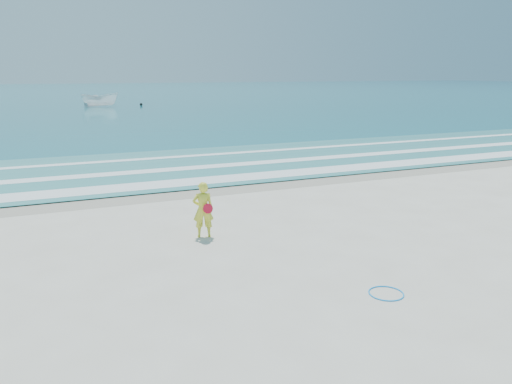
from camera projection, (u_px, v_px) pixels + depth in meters
name	position (u px, v px, depth m)	size (l,w,h in m)	color
ground	(306.00, 278.00, 10.88)	(400.00, 400.00, 0.00)	silver
wet_sand	(191.00, 191.00, 18.91)	(400.00, 2.40, 0.00)	#B2A893
ocean	(63.00, 93.00, 104.59)	(400.00, 190.00, 0.04)	#19727F
shallow	(161.00, 167.00, 23.36)	(400.00, 10.00, 0.01)	#59B7AD
foam_near	(182.00, 182.00, 20.06)	(400.00, 1.40, 0.01)	white
foam_mid	(165.00, 170.00, 22.65)	(400.00, 0.90, 0.01)	white
foam_far	(150.00, 159.00, 25.59)	(400.00, 0.60, 0.01)	white
hoop	(386.00, 293.00, 10.10)	(0.71, 0.71, 0.03)	#0E9AFD
boat	(100.00, 100.00, 63.59)	(1.74, 4.63, 1.79)	white
buoy	(141.00, 104.00, 65.71)	(0.38, 0.38, 0.38)	black
woman	(203.00, 210.00, 13.45)	(0.63, 0.49, 1.53)	yellow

